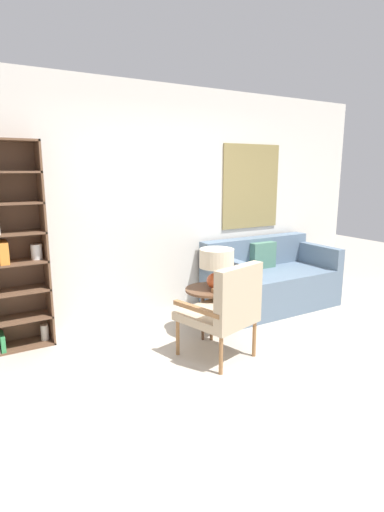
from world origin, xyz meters
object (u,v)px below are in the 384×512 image
(side_table, at_px, (210,293))
(table_lamp, at_px, (217,263))
(couch, at_px, (269,281))
(armchair, at_px, (226,306))

(side_table, xyz_separation_m, table_lamp, (0.06, -0.03, 0.33))
(table_lamp, bearing_deg, couch, 21.90)
(armchair, xyz_separation_m, couch, (1.37, 0.99, -0.20))
(couch, bearing_deg, side_table, -160.45)
(side_table, bearing_deg, table_lamp, -30.60)
(armchair, height_order, side_table, armchair)
(couch, height_order, side_table, couch)
(couch, xyz_separation_m, side_table, (-1.18, -0.42, 0.13))
(table_lamp, bearing_deg, side_table, 149.40)
(armchair, height_order, couch, armchair)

